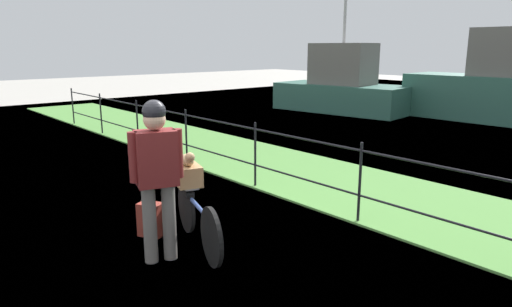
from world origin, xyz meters
TOP-DOWN VIEW (x-y plane):
  - ground_plane at (0.00, 0.00)m, footprint 60.00×60.00m
  - grass_strip at (0.00, 3.51)m, footprint 27.00×2.40m
  - iron_fence at (-0.00, 2.39)m, footprint 18.04×0.04m
  - bicycle_main at (0.26, 0.46)m, footprint 1.53×0.52m
  - wooden_crate at (-0.07, 0.56)m, footprint 0.42×0.37m
  - terrier_dog at (-0.05, 0.55)m, footprint 0.32×0.22m
  - cyclist_person at (0.29, -0.02)m, footprint 0.37×0.52m
  - backpack_on_paving at (-0.35, 0.21)m, footprint 0.33×0.29m
  - moored_boat_near at (-5.76, 10.44)m, footprint 4.78×2.53m

SIDE VIEW (x-z plane):
  - ground_plane at x=0.00m, z-range 0.00..0.00m
  - grass_strip at x=0.00m, z-range 0.00..0.03m
  - backpack_on_paving at x=-0.35m, z-range 0.00..0.40m
  - bicycle_main at x=0.26m, z-range 0.02..0.64m
  - iron_fence at x=0.00m, z-range 0.09..1.13m
  - wooden_crate at x=-0.07m, z-range 0.62..0.85m
  - moored_boat_near at x=-5.76m, z-range -1.12..2.78m
  - terrier_dog at x=-0.05m, z-range 0.84..1.02m
  - cyclist_person at x=0.29m, z-range 0.16..1.84m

